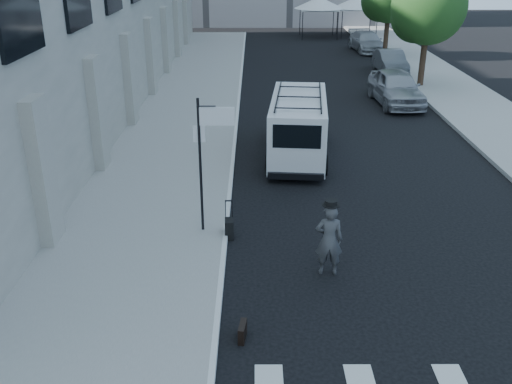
{
  "coord_description": "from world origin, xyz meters",
  "views": [
    {
      "loc": [
        -1.25,
        -10.12,
        6.99
      ],
      "look_at": [
        -1.21,
        2.99,
        1.3
      ],
      "focal_mm": 40.0,
      "sensor_mm": 36.0,
      "label": 1
    }
  ],
  "objects_px": {
    "suitcase": "(229,229)",
    "parked_car_b": "(390,62)",
    "cargo_van": "(298,126)",
    "parked_car_c": "(367,42)",
    "businessman": "(329,240)",
    "briefcase": "(243,332)",
    "parked_car_a": "(396,87)"
  },
  "relations": [
    {
      "from": "briefcase",
      "to": "parked_car_a",
      "type": "bearing_deg",
      "value": 76.12
    },
    {
      "from": "cargo_van",
      "to": "parked_car_c",
      "type": "xyz_separation_m",
      "value": [
        6.49,
        22.06,
        -0.45
      ]
    },
    {
      "from": "businessman",
      "to": "parked_car_a",
      "type": "xyz_separation_m",
      "value": [
        5.03,
        15.31,
        -0.06
      ]
    },
    {
      "from": "businessman",
      "to": "parked_car_a",
      "type": "distance_m",
      "value": 16.11
    },
    {
      "from": "businessman",
      "to": "parked_car_b",
      "type": "distance_m",
      "value": 23.36
    },
    {
      "from": "parked_car_a",
      "to": "parked_car_b",
      "type": "distance_m",
      "value": 7.29
    },
    {
      "from": "cargo_van",
      "to": "parked_car_b",
      "type": "bearing_deg",
      "value": 71.11
    },
    {
      "from": "businessman",
      "to": "parked_car_a",
      "type": "bearing_deg",
      "value": -104.78
    },
    {
      "from": "suitcase",
      "to": "parked_car_c",
      "type": "distance_m",
      "value": 29.67
    },
    {
      "from": "businessman",
      "to": "briefcase",
      "type": "distance_m",
      "value": 3.16
    },
    {
      "from": "businessman",
      "to": "briefcase",
      "type": "bearing_deg",
      "value": 54.89
    },
    {
      "from": "cargo_van",
      "to": "parked_car_c",
      "type": "distance_m",
      "value": 23.0
    },
    {
      "from": "cargo_van",
      "to": "parked_car_a",
      "type": "distance_m",
      "value": 8.91
    },
    {
      "from": "suitcase",
      "to": "parked_car_c",
      "type": "relative_size",
      "value": 0.22
    },
    {
      "from": "briefcase",
      "to": "businessman",
      "type": "bearing_deg",
      "value": 59.02
    },
    {
      "from": "suitcase",
      "to": "parked_car_b",
      "type": "xyz_separation_m",
      "value": [
        8.7,
        20.74,
        0.4
      ]
    },
    {
      "from": "parked_car_b",
      "to": "cargo_van",
      "type": "bearing_deg",
      "value": -114.34
    },
    {
      "from": "parked_car_c",
      "to": "cargo_van",
      "type": "bearing_deg",
      "value": -111.96
    },
    {
      "from": "businessman",
      "to": "briefcase",
      "type": "xyz_separation_m",
      "value": [
        -1.92,
        -2.41,
        -0.7
      ]
    },
    {
      "from": "suitcase",
      "to": "parked_car_b",
      "type": "bearing_deg",
      "value": 65.15
    },
    {
      "from": "parked_car_a",
      "to": "parked_car_b",
      "type": "height_order",
      "value": "parked_car_a"
    },
    {
      "from": "briefcase",
      "to": "suitcase",
      "type": "distance_m",
      "value": 4.17
    },
    {
      "from": "suitcase",
      "to": "parked_car_c",
      "type": "height_order",
      "value": "parked_car_c"
    },
    {
      "from": "briefcase",
      "to": "suitcase",
      "type": "height_order",
      "value": "suitcase"
    },
    {
      "from": "parked_car_b",
      "to": "parked_car_c",
      "type": "bearing_deg",
      "value": 89.87
    },
    {
      "from": "cargo_van",
      "to": "briefcase",
      "type": "bearing_deg",
      "value": -94.43
    },
    {
      "from": "briefcase",
      "to": "parked_car_b",
      "type": "distance_m",
      "value": 26.23
    },
    {
      "from": "businessman",
      "to": "briefcase",
      "type": "relative_size",
      "value": 3.93
    },
    {
      "from": "businessman",
      "to": "suitcase",
      "type": "height_order",
      "value": "businessman"
    },
    {
      "from": "briefcase",
      "to": "cargo_van",
      "type": "height_order",
      "value": "cargo_van"
    },
    {
      "from": "briefcase",
      "to": "parked_car_c",
      "type": "xyz_separation_m",
      "value": [
        8.28,
        32.52,
        0.5
      ]
    },
    {
      "from": "cargo_van",
      "to": "parked_car_a",
      "type": "height_order",
      "value": "cargo_van"
    }
  ]
}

